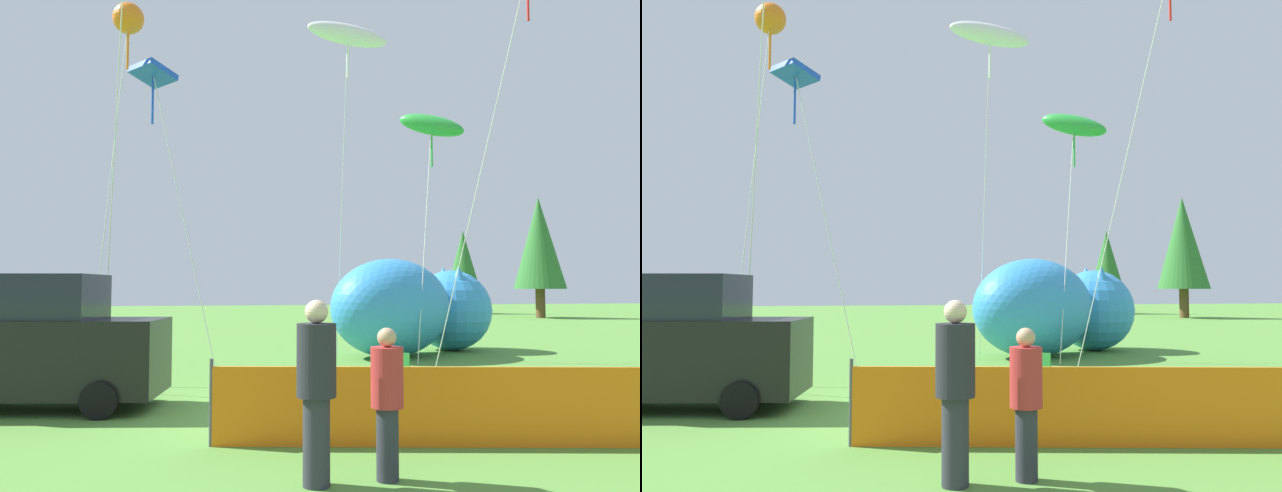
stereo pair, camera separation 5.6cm
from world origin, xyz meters
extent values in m
plane|color=#548C38|center=(0.00, 0.00, 0.00)|extent=(120.00, 120.00, 0.00)
cube|color=black|center=(-4.18, 0.92, 0.88)|extent=(4.21, 2.27, 1.26)
cube|color=#1E232D|center=(-4.38, 0.95, 1.89)|extent=(2.42, 1.85, 0.76)
cylinder|color=black|center=(-2.83, 1.51, 0.29)|extent=(0.61, 0.32, 0.59)
cylinder|color=black|center=(-3.09, -0.08, 0.29)|extent=(0.61, 0.32, 0.59)
cube|color=#267F33|center=(1.78, 0.38, 0.43)|extent=(0.69, 0.69, 0.03)
cube|color=#267F33|center=(1.94, 0.54, 0.65)|extent=(0.36, 0.34, 0.44)
cylinder|color=#A5A5AD|center=(1.79, 0.08, 0.22)|extent=(0.02, 0.02, 0.43)
cylinder|color=#A5A5AD|center=(1.49, 0.37, 0.22)|extent=(0.02, 0.02, 0.43)
cylinder|color=#A5A5AD|center=(2.07, 0.38, 0.22)|extent=(0.02, 0.02, 0.43)
cylinder|color=#A5A5AD|center=(1.78, 0.67, 0.22)|extent=(0.02, 0.02, 0.43)
ellipsoid|color=#338CD8|center=(3.92, 7.38, 1.44)|extent=(5.02, 4.61, 2.89)
ellipsoid|color=white|center=(3.92, 7.38, 0.79)|extent=(3.38, 3.22, 1.30)
sphere|color=#338CD8|center=(6.43, 8.90, 1.30)|extent=(2.60, 2.60, 2.60)
cone|color=#338CD8|center=(6.43, 9.55, 2.34)|extent=(0.73, 0.73, 0.78)
cone|color=#338CD8|center=(6.43, 8.25, 2.34)|extent=(0.73, 0.73, 0.78)
cube|color=orange|center=(1.99, -2.76, 0.51)|extent=(6.80, 1.40, 1.02)
cylinder|color=#4C4C51|center=(-1.41, -2.08, 0.56)|extent=(0.05, 0.05, 1.12)
cylinder|color=#2D2D38|center=(-0.36, -3.91, 0.45)|extent=(0.28, 0.28, 0.91)
cylinder|color=#26262D|center=(-0.36, -3.91, 1.29)|extent=(0.42, 0.42, 0.76)
sphere|color=beige|center=(-0.36, -3.91, 1.79)|extent=(0.25, 0.25, 0.25)
cylinder|color=#2D2D38|center=(0.42, -3.87, 0.38)|extent=(0.24, 0.24, 0.77)
cylinder|color=#B72D2D|center=(0.42, -3.87, 1.09)|extent=(0.35, 0.35, 0.64)
sphere|color=tan|center=(0.42, -3.87, 1.51)|extent=(0.21, 0.21, 0.21)
cylinder|color=silver|center=(5.36, 4.27, 4.98)|extent=(2.00, 1.51, 9.97)
cylinder|color=silver|center=(2.55, 7.85, 4.76)|extent=(0.09, 1.33, 9.53)
ellipsoid|color=white|center=(2.58, 7.20, 9.53)|extent=(2.51, 0.82, 1.04)
cylinder|color=white|center=(2.58, 7.20, 8.83)|extent=(0.06, 0.06, 1.20)
cylinder|color=silver|center=(-3.65, 4.31, 4.38)|extent=(0.42, 2.25, 8.76)
sphere|color=orange|center=(-3.46, 5.42, 8.75)|extent=(0.77, 0.77, 0.77)
cylinder|color=orange|center=(-3.46, 5.42, 8.05)|extent=(0.06, 0.06, 1.20)
cylinder|color=silver|center=(-2.03, 4.94, 3.74)|extent=(1.68, 1.53, 7.48)
cube|color=blue|center=(-2.86, 5.69, 7.47)|extent=(1.28, 1.28, 0.43)
cylinder|color=blue|center=(-2.86, 5.69, 6.77)|extent=(0.06, 0.06, 1.20)
cylinder|color=silver|center=(4.71, 6.58, 3.51)|extent=(1.26, 2.04, 7.04)
ellipsoid|color=green|center=(5.32, 7.59, 7.03)|extent=(2.18, 1.48, 1.22)
cylinder|color=green|center=(5.32, 7.59, 6.33)|extent=(0.06, 0.06, 1.20)
cylinder|color=silver|center=(-3.28, 2.23, 4.70)|extent=(0.43, 0.92, 9.40)
cylinder|color=brown|center=(20.66, 28.05, 0.97)|extent=(0.62, 0.62, 1.93)
cone|color=#2D6B2D|center=(20.66, 28.05, 5.03)|extent=(3.40, 3.40, 6.19)
cylinder|color=brown|center=(18.39, 35.38, 0.77)|extent=(0.49, 0.49, 1.54)
cone|color=#2D6B2D|center=(18.39, 35.38, 4.00)|extent=(2.71, 2.71, 4.92)
camera|label=1|loc=(-1.52, -10.36, 2.05)|focal=35.00mm
camera|label=2|loc=(-1.47, -10.37, 2.05)|focal=35.00mm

